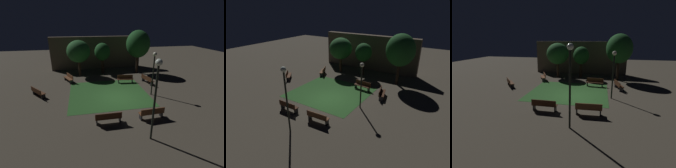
{
  "view_description": "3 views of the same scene",
  "coord_description": "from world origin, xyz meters",
  "views": [
    {
      "loc": [
        -3.09,
        -12.66,
        6.44
      ],
      "look_at": [
        -0.58,
        0.0,
        1.4
      ],
      "focal_mm": 25.15,
      "sensor_mm": 36.0,
      "label": 1
    },
    {
      "loc": [
        9.7,
        -13.46,
        8.4
      ],
      "look_at": [
        0.4,
        0.93,
        1.29
      ],
      "focal_mm": 30.92,
      "sensor_mm": 36.0,
      "label": 2
    },
    {
      "loc": [
        2.22,
        -14.57,
        5.05
      ],
      "look_at": [
        -0.93,
        -0.03,
        1.09
      ],
      "focal_mm": 27.46,
      "sensor_mm": 36.0,
      "label": 3
    }
  ],
  "objects": [
    {
      "name": "lamp_post_path_center",
      "position": [
        3.27,
        0.06,
        2.81
      ],
      "size": [
        0.36,
        0.36,
        4.07
      ],
      "color": "black",
      "rests_on": "ground"
    },
    {
      "name": "bench_near_trees",
      "position": [
        -1.57,
        -3.74,
        0.48
      ],
      "size": [
        1.8,
        0.49,
        0.88
      ],
      "color": "#422314",
      "rests_on": "ground"
    },
    {
      "name": "bench_front_right",
      "position": [
        -7.28,
        1.69,
        0.48
      ],
      "size": [
        1.51,
        1.7,
        0.88
      ],
      "color": "#512D19",
      "rests_on": "ground"
    },
    {
      "name": "lamp_post_near_wall",
      "position": [
        0.64,
        -5.72,
        3.25
      ],
      "size": [
        0.36,
        0.36,
        4.83
      ],
      "color": "black",
      "rests_on": "ground"
    },
    {
      "name": "bench_path_side",
      "position": [
        1.7,
        3.72,
        0.48
      ],
      "size": [
        1.84,
        0.67,
        0.88
      ],
      "color": "#422314",
      "rests_on": "ground"
    },
    {
      "name": "building_wall_backdrop",
      "position": [
        -0.8,
        10.58,
        2.33
      ],
      "size": [
        13.01,
        0.8,
        4.66
      ],
      "primitive_type": "cube",
      "color": "brown",
      "rests_on": "ground"
    },
    {
      "name": "ground_plane",
      "position": [
        0.0,
        0.0,
        0.0
      ],
      "size": [
        60.0,
        60.0,
        0.0
      ],
      "primitive_type": "plane",
      "color": "#4C4438"
    },
    {
      "name": "tree_back_left",
      "position": [
        -0.33,
        7.83,
        2.85
      ],
      "size": [
        2.04,
        2.04,
        4.05
      ],
      "color": "#2D2116",
      "rests_on": "ground"
    },
    {
      "name": "bench_front_left",
      "position": [
        4.07,
        3.01,
        0.48
      ],
      "size": [
        0.87,
        1.86,
        0.88
      ],
      "color": "#422314",
      "rests_on": "ground"
    },
    {
      "name": "tree_lawn_side",
      "position": [
        4.29,
        7.17,
        3.86
      ],
      "size": [
        3.09,
        3.09,
        5.63
      ],
      "color": "#2D2116",
      "rests_on": "ground"
    },
    {
      "name": "grass_lawn",
      "position": [
        -0.72,
        1.18,
        0.01
      ],
      "size": [
        7.44,
        6.89,
        0.01
      ],
      "primitive_type": "cube",
      "color": "#2D6028",
      "rests_on": "ground"
    },
    {
      "name": "bench_by_lamp",
      "position": [
        1.57,
        -3.74,
        0.48
      ],
      "size": [
        1.82,
        0.56,
        0.88
      ],
      "color": "brown",
      "rests_on": "ground"
    },
    {
      "name": "bench_back_row",
      "position": [
        -4.66,
        5.23,
        0.48
      ],
      "size": [
        1.2,
        1.83,
        0.88
      ],
      "color": "brown",
      "rests_on": "ground"
    },
    {
      "name": "tree_back_right",
      "position": [
        -3.38,
        7.43,
        3.1
      ],
      "size": [
        2.9,
        2.9,
        4.5
      ],
      "color": "#423021",
      "rests_on": "ground"
    }
  ]
}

